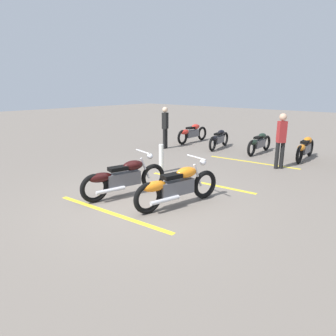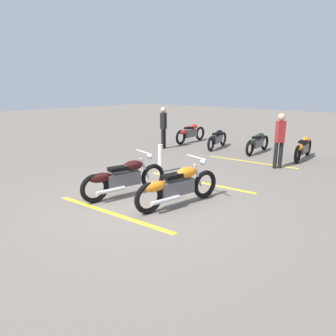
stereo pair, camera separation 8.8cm
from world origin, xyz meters
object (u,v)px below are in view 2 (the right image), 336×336
at_px(motorcycle_row_center, 257,143).
at_px(bystander_secondary, 163,126).
at_px(motorcycle_row_left, 303,148).
at_px(motorcycle_row_far_right, 190,133).
at_px(motorcycle_dark_foreground, 123,178).
at_px(motorcycle_row_right, 217,139).
at_px(bystander_near_row, 280,138).
at_px(motorcycle_bright_foreground, 177,186).
at_px(bollard_post, 160,159).

relative_size(motorcycle_row_center, bystander_secondary, 1.18).
distance_m(motorcycle_row_left, motorcycle_row_center, 1.72).
bearing_deg(motorcycle_row_far_right, motorcycle_dark_foreground, -155.92).
height_order(motorcycle_row_right, bystander_near_row, bystander_near_row).
distance_m(motorcycle_dark_foreground, motorcycle_row_left, 7.02).
bearing_deg(motorcycle_row_left, bystander_secondary, 104.22).
xyz_separation_m(motorcycle_bright_foreground, motorcycle_row_center, (6.33, 1.09, -0.04)).
xyz_separation_m(motorcycle_row_far_right, bystander_near_row, (-1.92, -4.95, 0.52)).
bearing_deg(motorcycle_row_right, motorcycle_bright_foreground, -165.95).
bearing_deg(motorcycle_row_far_right, bystander_secondary, 179.46).
relative_size(motorcycle_bright_foreground, bystander_secondary, 1.26).
distance_m(motorcycle_bright_foreground, bystander_secondary, 6.51).
bearing_deg(motorcycle_bright_foreground, bollard_post, 62.86).
xyz_separation_m(motorcycle_row_left, bollard_post, (-4.61, 2.72, -0.00)).
height_order(motorcycle_dark_foreground, motorcycle_row_right, motorcycle_dark_foreground).
height_order(bystander_near_row, bollard_post, bystander_near_row).
relative_size(motorcycle_row_center, motorcycle_row_right, 1.02).
distance_m(motorcycle_bright_foreground, motorcycle_row_left, 6.41).
bearing_deg(bystander_near_row, motorcycle_bright_foreground, 124.46).
bearing_deg(motorcycle_dark_foreground, motorcycle_row_center, 11.41).
height_order(bystander_near_row, bystander_secondary, bystander_near_row).
bearing_deg(motorcycle_row_center, motorcycle_dark_foreground, 176.07).
height_order(motorcycle_bright_foreground, motorcycle_row_center, motorcycle_bright_foreground).
height_order(motorcycle_row_right, bystander_secondary, bystander_secondary).
bearing_deg(motorcycle_row_left, motorcycle_row_right, 90.07).
bearing_deg(motorcycle_row_center, motorcycle_row_far_right, 85.01).
height_order(motorcycle_row_far_right, bystander_secondary, bystander_secondary).
bearing_deg(motorcycle_bright_foreground, bystander_secondary, 57.39).
xyz_separation_m(motorcycle_row_left, motorcycle_row_far_right, (0.15, 5.16, 0.02)).
relative_size(motorcycle_dark_foreground, motorcycle_row_left, 1.03).
bearing_deg(motorcycle_bright_foreground, motorcycle_dark_foreground, 118.20).
relative_size(motorcycle_row_right, bystander_secondary, 1.15).
relative_size(motorcycle_row_right, bollard_post, 2.30).
bearing_deg(motorcycle_bright_foreground, motorcycle_row_far_right, 47.95).
distance_m(motorcycle_bright_foreground, motorcycle_row_center, 6.42).
distance_m(motorcycle_row_center, bollard_post, 4.67).
relative_size(motorcycle_bright_foreground, bystander_near_row, 1.25).
relative_size(motorcycle_row_center, bystander_near_row, 1.17).
xyz_separation_m(motorcycle_row_center, bollard_post, (-4.56, 1.00, 0.01)).
bearing_deg(bollard_post, bystander_near_row, -41.54).
relative_size(motorcycle_dark_foreground, motorcycle_row_center, 1.07).
bearing_deg(bollard_post, motorcycle_row_left, -30.55).
distance_m(bystander_near_row, bollard_post, 3.82).
distance_m(bystander_near_row, bystander_secondary, 4.94).
height_order(motorcycle_row_left, bystander_secondary, bystander_secondary).
bearing_deg(motorcycle_row_right, bystander_secondary, 119.84).
xyz_separation_m(motorcycle_bright_foreground, motorcycle_row_left, (6.38, -0.63, -0.03)).
bearing_deg(bollard_post, motorcycle_dark_foreground, -160.80).
relative_size(motorcycle_row_right, motorcycle_row_far_right, 0.90).
bearing_deg(bystander_near_row, motorcycle_row_left, -57.02).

